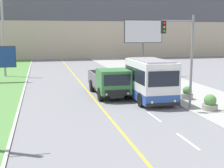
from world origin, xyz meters
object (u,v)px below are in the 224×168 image
at_px(traffic_light_mast, 183,51).
at_px(planter_round_far, 154,80).
at_px(billboard_large, 143,34).
at_px(planter_round_near, 210,103).
at_px(planter_round_second, 187,93).
at_px(planter_round_third, 167,86).
at_px(dump_truck, 111,83).
at_px(utility_pole_far, 3,36).
at_px(city_bus, 150,81).

relative_size(traffic_light_mast, planter_round_far, 6.07).
xyz_separation_m(billboard_large, planter_round_near, (-1.01, -17.03, -4.51)).
distance_m(planter_round_second, planter_round_third, 3.55).
distance_m(planter_round_second, planter_round_far, 7.09).
relative_size(dump_truck, billboard_large, 1.05).
height_order(dump_truck, planter_round_third, dump_truck).
bearing_deg(planter_round_near, planter_round_second, 88.15).
xyz_separation_m(planter_round_third, planter_round_far, (0.14, 3.55, -0.00)).
xyz_separation_m(billboard_large, planter_round_second, (-0.89, -13.49, -4.53)).
xyz_separation_m(dump_truck, billboard_large, (6.43, 11.08, 3.85)).
height_order(billboard_large, planter_round_near, billboard_large).
distance_m(traffic_light_mast, planter_round_second, 4.82).
bearing_deg(traffic_light_mast, planter_round_near, -23.49).
xyz_separation_m(utility_pole_far, planter_round_third, (14.92, -13.48, -4.25)).
height_order(planter_round_near, planter_round_third, planter_round_near).
distance_m(utility_pole_far, billboard_large, 16.41).
height_order(dump_truck, planter_round_far, dump_truck).
bearing_deg(traffic_light_mast, billboard_large, 80.59).
height_order(planter_round_near, planter_round_second, planter_round_near).
relative_size(traffic_light_mast, billboard_large, 0.95).
relative_size(traffic_light_mast, planter_round_third, 6.04).
height_order(planter_round_second, planter_round_far, planter_round_far).
bearing_deg(planter_round_third, utility_pole_far, 137.90).
xyz_separation_m(traffic_light_mast, planter_round_near, (1.69, -0.74, -3.46)).
bearing_deg(utility_pole_far, traffic_light_mast, -56.11).
height_order(utility_pole_far, planter_round_far, utility_pole_far).
bearing_deg(dump_truck, billboard_large, 59.88).
bearing_deg(planter_round_near, utility_pole_far, 126.13).
height_order(traffic_light_mast, planter_round_far, traffic_light_mast).
height_order(city_bus, dump_truck, city_bus).
relative_size(planter_round_second, planter_round_far, 0.97).
height_order(utility_pole_far, traffic_light_mast, utility_pole_far).
bearing_deg(planter_round_second, planter_round_third, 93.42).
bearing_deg(planter_round_far, planter_round_near, -90.25).
height_order(utility_pole_far, billboard_large, utility_pole_far).
xyz_separation_m(planter_round_second, planter_round_far, (-0.07, 7.09, 0.01)).
relative_size(dump_truck, planter_round_near, 6.61).
xyz_separation_m(dump_truck, planter_round_near, (5.42, -5.95, -0.66)).
bearing_deg(utility_pole_far, planter_round_second, -48.37).
distance_m(billboard_large, planter_round_second, 14.26).
xyz_separation_m(traffic_light_mast, billboard_large, (2.70, 16.30, 1.05)).
relative_size(billboard_large, planter_round_second, 6.59).
height_order(dump_truck, billboard_large, billboard_large).
relative_size(city_bus, dump_truck, 0.77).
xyz_separation_m(city_bus, planter_round_near, (2.89, -3.65, -1.08)).
xyz_separation_m(planter_round_near, planter_round_third, (-0.10, 7.09, -0.00)).
distance_m(city_bus, planter_round_near, 4.78).
distance_m(traffic_light_mast, billboard_large, 16.55).
height_order(city_bus, planter_round_third, city_bus).
bearing_deg(planter_round_second, planter_round_near, -91.85).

